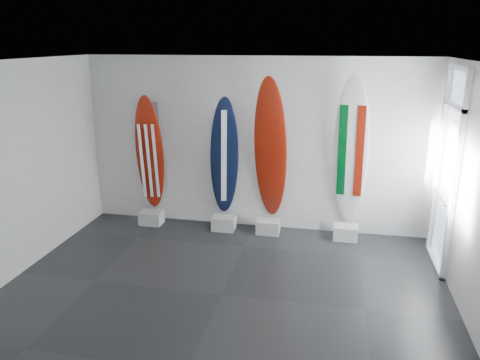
% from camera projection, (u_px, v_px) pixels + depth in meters
% --- Properties ---
extents(floor, '(6.00, 6.00, 0.00)m').
position_uv_depth(floor, '(222.00, 295.00, 6.24)').
color(floor, black).
rests_on(floor, ground).
extents(ceiling, '(6.00, 6.00, 0.00)m').
position_uv_depth(ceiling, '(219.00, 63.00, 5.38)').
color(ceiling, white).
rests_on(ceiling, wall_back).
extents(wall_back, '(6.00, 0.00, 6.00)m').
position_uv_depth(wall_back, '(255.00, 145.00, 8.16)').
color(wall_back, silver).
rests_on(wall_back, ground).
extents(wall_front, '(6.00, 0.00, 6.00)m').
position_uv_depth(wall_front, '(140.00, 287.00, 3.46)').
color(wall_front, silver).
rests_on(wall_front, ground).
extents(wall_left, '(0.00, 5.00, 5.00)m').
position_uv_depth(wall_left, '(6.00, 174.00, 6.38)').
color(wall_left, silver).
rests_on(wall_left, ground).
extents(display_block_usa, '(0.40, 0.30, 0.24)m').
position_uv_depth(display_block_usa, '(151.00, 218.00, 8.61)').
color(display_block_usa, silver).
rests_on(display_block_usa, floor).
extents(surfboard_usa, '(0.55, 0.50, 2.13)m').
position_uv_depth(surfboard_usa, '(150.00, 154.00, 8.36)').
color(surfboard_usa, maroon).
rests_on(surfboard_usa, display_block_usa).
extents(display_block_navy, '(0.40, 0.30, 0.24)m').
position_uv_depth(display_block_navy, '(224.00, 223.00, 8.35)').
color(display_block_navy, silver).
rests_on(display_block_navy, floor).
extents(surfboard_navy, '(0.60, 0.57, 2.14)m').
position_uv_depth(surfboard_navy, '(224.00, 157.00, 8.10)').
color(surfboard_navy, black).
rests_on(surfboard_navy, display_block_navy).
extents(display_block_swiss, '(0.40, 0.30, 0.24)m').
position_uv_depth(display_block_swiss, '(268.00, 227.00, 8.19)').
color(display_block_swiss, silver).
rests_on(display_block_swiss, floor).
extents(surfboard_swiss, '(0.62, 0.53, 2.48)m').
position_uv_depth(surfboard_swiss, '(270.00, 150.00, 7.90)').
color(surfboard_swiss, maroon).
rests_on(surfboard_swiss, display_block_swiss).
extents(display_block_italy, '(0.40, 0.30, 0.24)m').
position_uv_depth(display_block_italy, '(345.00, 233.00, 7.94)').
color(display_block_italy, silver).
rests_on(display_block_italy, floor).
extents(surfboard_italy, '(0.62, 0.48, 2.53)m').
position_uv_depth(surfboard_italy, '(351.00, 152.00, 7.64)').
color(surfboard_italy, white).
rests_on(surfboard_italy, display_block_italy).
extents(wall_outlet, '(0.09, 0.02, 0.13)m').
position_uv_depth(wall_outlet, '(127.00, 199.00, 8.93)').
color(wall_outlet, silver).
rests_on(wall_outlet, wall_back).
extents(glass_door, '(0.12, 1.16, 2.85)m').
position_uv_depth(glass_door, '(447.00, 173.00, 6.72)').
color(glass_door, white).
rests_on(glass_door, floor).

